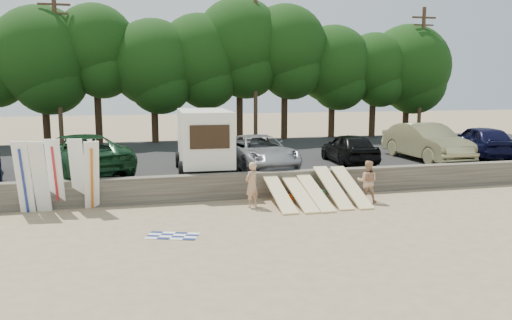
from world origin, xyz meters
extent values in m
plane|color=tan|center=(0.00, 0.00, 0.00)|extent=(120.00, 120.00, 0.00)
cube|color=#6B6356|center=(0.00, 3.00, 0.50)|extent=(44.00, 0.50, 1.00)
cube|color=#282828|center=(0.00, 10.50, 0.35)|extent=(44.00, 14.50, 0.70)
cylinder|color=#382616|center=(-11.04, 17.46, 2.53)|extent=(0.44, 0.44, 3.66)
sphere|color=#184413|center=(-11.04, 17.46, 6.11)|extent=(6.13, 6.13, 6.13)
cylinder|color=#382616|center=(-7.93, 17.48, 2.78)|extent=(0.44, 0.44, 4.17)
sphere|color=#184413|center=(-7.93, 17.48, 6.86)|extent=(5.08, 5.08, 5.08)
cylinder|color=#382616|center=(-4.43, 17.24, 2.42)|extent=(0.44, 0.44, 3.44)
sphere|color=#184413|center=(-4.43, 17.24, 5.78)|extent=(5.56, 5.56, 5.56)
cylinder|color=#382616|center=(-1.41, 17.60, 2.56)|extent=(0.44, 0.44, 3.72)
sphere|color=#184413|center=(-1.41, 17.60, 6.19)|extent=(5.66, 5.66, 5.66)
cylinder|color=#382616|center=(1.27, 17.60, 2.89)|extent=(0.44, 0.44, 4.39)
sphere|color=#184413|center=(1.27, 17.60, 7.18)|extent=(5.95, 5.95, 5.95)
cylinder|color=#382616|center=(4.37, 17.34, 2.81)|extent=(0.44, 0.44, 4.23)
sphere|color=#184413|center=(4.37, 17.34, 6.95)|extent=(5.67, 5.67, 5.67)
cylinder|color=#382616|center=(7.98, 17.60, 2.43)|extent=(0.44, 0.44, 3.47)
sphere|color=#184413|center=(7.98, 17.60, 5.82)|extent=(5.43, 5.43, 5.43)
cylinder|color=#382616|center=(10.98, 17.24, 2.40)|extent=(0.44, 0.44, 3.40)
sphere|color=#184413|center=(10.98, 17.24, 5.72)|extent=(4.69, 4.69, 4.69)
cylinder|color=#382616|center=(13.88, 17.60, 2.40)|extent=(0.44, 0.44, 3.39)
sphere|color=#184413|center=(13.88, 17.60, 5.71)|extent=(6.10, 6.10, 6.10)
cylinder|color=#473321|center=(-10.00, 16.00, 5.20)|extent=(0.26, 0.26, 9.00)
cube|color=#473321|center=(-10.00, 16.00, 9.00)|extent=(1.80, 0.12, 0.12)
cube|color=#473321|center=(-10.00, 16.00, 8.50)|extent=(1.50, 0.10, 0.10)
cylinder|color=#473321|center=(2.00, 16.00, 5.20)|extent=(0.26, 0.26, 9.00)
cube|color=#473321|center=(2.00, 16.00, 9.00)|extent=(1.80, 0.12, 0.12)
cube|color=#473321|center=(2.00, 16.00, 8.50)|extent=(1.50, 0.10, 0.10)
cylinder|color=#473321|center=(14.00, 16.00, 5.20)|extent=(0.26, 0.26, 9.00)
cube|color=#473321|center=(14.00, 16.00, 9.00)|extent=(1.80, 0.12, 0.12)
cube|color=#473321|center=(14.00, 16.00, 8.50)|extent=(1.50, 0.10, 0.10)
cube|color=white|center=(-2.85, 5.43, 2.20)|extent=(2.22, 4.21, 2.27)
cube|color=black|center=(-2.93, 3.35, 2.40)|extent=(1.55, 0.10, 0.93)
cylinder|color=black|center=(-3.99, 4.13, 1.04)|extent=(0.23, 0.69, 0.68)
cylinder|color=black|center=(-1.82, 4.05, 1.04)|extent=(0.23, 0.69, 0.68)
cylinder|color=black|center=(-3.88, 6.81, 1.04)|extent=(0.23, 0.69, 0.68)
cylinder|color=black|center=(-1.72, 6.73, 1.04)|extent=(0.23, 0.69, 0.68)
imported|color=#12331B|center=(-8.06, 6.04, 1.54)|extent=(5.07, 6.69, 1.69)
imported|color=gray|center=(-0.40, 5.69, 1.43)|extent=(3.03, 5.53, 1.47)
imported|color=black|center=(4.13, 6.03, 1.42)|extent=(1.95, 4.33, 1.45)
imported|color=#898457|center=(8.30, 6.13, 1.60)|extent=(2.06, 5.50, 1.79)
imported|color=black|center=(11.61, 6.35, 1.52)|extent=(2.90, 5.12, 1.64)
cube|color=white|center=(-9.49, 2.38, 1.28)|extent=(0.56, 0.66, 2.55)
cube|color=white|center=(-8.96, 2.36, 1.27)|extent=(0.58, 0.73, 2.54)
cube|color=white|center=(-8.51, 2.64, 1.28)|extent=(0.57, 0.59, 2.57)
cube|color=white|center=(-7.76, 2.65, 1.28)|extent=(0.57, 0.62, 2.56)
cube|color=white|center=(-7.28, 2.39, 1.25)|extent=(0.64, 0.90, 2.50)
cube|color=#FFE2A0|center=(-0.67, 1.49, 0.46)|extent=(0.56, 2.89, 0.93)
cube|color=#FFE2A0|center=(0.10, 1.45, 0.42)|extent=(0.56, 2.91, 0.85)
cube|color=#FFE2A0|center=(0.68, 1.41, 0.45)|extent=(0.56, 2.90, 0.91)
cube|color=#FFE2A0|center=(1.45, 1.52, 0.58)|extent=(0.56, 2.82, 1.15)
cube|color=#FFE2A0|center=(2.17, 1.47, 0.57)|extent=(0.56, 2.83, 1.13)
imported|color=tan|center=(-1.71, 1.47, 0.83)|extent=(0.73, 0.68, 1.66)
imported|color=tan|center=(2.73, 1.23, 0.79)|extent=(0.96, 0.89, 1.58)
cube|color=#25884D|center=(1.22, 2.18, 0.16)|extent=(0.47, 0.43, 0.32)
cube|color=#DC5819|center=(-0.05, 2.21, 0.11)|extent=(0.37, 0.35, 0.22)
plane|color=white|center=(-4.79, -1.38, 0.01)|extent=(1.92, 1.92, 0.00)
camera|label=1|loc=(-5.79, -15.72, 4.41)|focal=35.00mm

